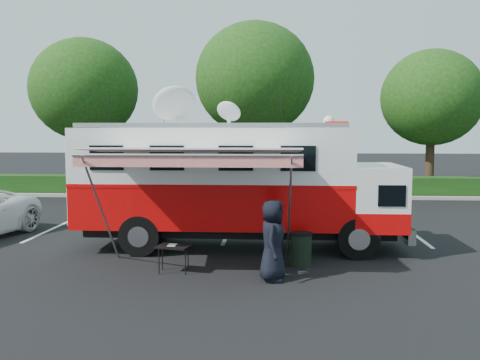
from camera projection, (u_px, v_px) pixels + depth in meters
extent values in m
plane|color=black|center=(239.00, 248.00, 15.19)|extent=(120.00, 120.00, 0.00)
cube|color=#9E998E|center=(335.00, 197.00, 25.87)|extent=(60.00, 0.35, 0.15)
cube|color=black|center=(334.00, 187.00, 26.72)|extent=(60.00, 1.20, 1.00)
cylinder|color=black|center=(86.00, 151.00, 28.44)|extent=(0.44, 0.44, 4.40)
ellipsoid|color=#14380F|center=(84.00, 89.00, 28.13)|extent=(5.63, 5.63, 5.35)
cylinder|color=black|center=(255.00, 148.00, 27.87)|extent=(0.44, 0.44, 4.80)
ellipsoid|color=#14380F|center=(255.00, 79.00, 27.53)|extent=(6.14, 6.14, 5.84)
cylinder|color=black|center=(430.00, 156.00, 27.37)|extent=(0.44, 0.44, 4.00)
ellipsoid|color=#14380F|center=(432.00, 98.00, 27.08)|extent=(5.12, 5.12, 4.86)
cube|color=silver|center=(58.00, 226.00, 18.56)|extent=(0.12, 5.50, 0.01)
cube|color=silver|center=(230.00, 228.00, 18.20)|extent=(0.12, 5.50, 0.01)
cube|color=silver|center=(409.00, 230.00, 17.83)|extent=(0.12, 5.50, 0.01)
cube|color=black|center=(239.00, 229.00, 15.13)|extent=(8.54, 1.39, 0.30)
cylinder|color=black|center=(358.00, 238.00, 13.86)|extent=(1.09, 0.32, 1.09)
cylinder|color=black|center=(347.00, 224.00, 16.03)|extent=(1.09, 0.32, 1.09)
cylinder|color=black|center=(140.00, 236.00, 14.21)|extent=(1.09, 0.32, 1.09)
cylinder|color=black|center=(157.00, 222.00, 16.38)|extent=(1.09, 0.32, 1.09)
cube|color=silver|center=(401.00, 229.00, 14.86)|extent=(0.20, 2.48, 0.40)
cube|color=silver|center=(375.00, 195.00, 14.81)|extent=(1.39, 2.48, 1.69)
cube|color=red|center=(374.00, 217.00, 14.87)|extent=(1.41, 2.50, 0.55)
cube|color=black|center=(398.00, 185.00, 14.74)|extent=(0.12, 2.18, 0.69)
cube|color=red|center=(214.00, 203.00, 15.11)|extent=(7.55, 2.48, 1.19)
cube|color=red|center=(214.00, 182.00, 15.05)|extent=(7.57, 2.50, 0.10)
cube|color=silver|center=(214.00, 156.00, 14.98)|extent=(7.55, 2.48, 1.39)
cube|color=silver|center=(214.00, 129.00, 14.91)|extent=(7.55, 2.48, 0.08)
cube|color=#CC0505|center=(336.00, 124.00, 14.69)|extent=(0.55, 0.94, 0.16)
sphere|color=silver|center=(329.00, 121.00, 15.67)|extent=(0.34, 0.34, 0.34)
ellipsoid|color=silver|center=(174.00, 104.00, 14.76)|extent=(1.19, 1.19, 0.36)
ellipsoid|color=silver|center=(229.00, 111.00, 15.03)|extent=(0.69, 0.69, 0.20)
cylinder|color=black|center=(110.00, 112.00, 15.44)|extent=(0.02, 0.02, 0.99)
cylinder|color=black|center=(164.00, 112.00, 15.34)|extent=(0.02, 0.02, 0.99)
cylinder|color=black|center=(282.00, 111.00, 15.14)|extent=(0.02, 0.02, 0.99)
cube|color=white|center=(195.00, 150.00, 12.55)|extent=(4.96, 2.38, 0.21)
cube|color=red|center=(187.00, 161.00, 11.40)|extent=(4.96, 0.04, 0.28)
cylinder|color=#B2B2B7|center=(186.00, 155.00, 11.37)|extent=(4.96, 0.07, 0.07)
cylinder|color=#B2B2B7|center=(102.00, 211.00, 12.75)|extent=(0.05, 2.57, 2.86)
cylinder|color=#B2B2B7|center=(289.00, 213.00, 12.48)|extent=(0.05, 2.57, 2.86)
imported|color=black|center=(272.00, 281.00, 11.94)|extent=(0.66, 0.94, 1.83)
cube|color=black|center=(174.00, 247.00, 12.57)|extent=(0.85, 0.69, 0.04)
cylinder|color=black|center=(159.00, 261.00, 12.42)|extent=(0.02, 0.02, 0.62)
cylinder|color=black|center=(162.00, 257.00, 12.81)|extent=(0.02, 0.02, 0.62)
cylinder|color=black|center=(185.00, 262.00, 12.38)|extent=(0.02, 0.02, 0.62)
cylinder|color=black|center=(188.00, 258.00, 12.77)|extent=(0.02, 0.02, 0.62)
cube|color=silver|center=(172.00, 245.00, 12.62)|extent=(0.19, 0.27, 0.01)
cube|color=black|center=(274.00, 257.00, 12.46)|extent=(0.42, 0.42, 0.04)
cube|color=black|center=(274.00, 246.00, 12.64)|extent=(0.40, 0.06, 0.44)
cylinder|color=black|center=(267.00, 267.00, 12.34)|extent=(0.02, 0.02, 0.39)
cylinder|color=black|center=(268.00, 264.00, 12.65)|extent=(0.02, 0.02, 0.39)
cylinder|color=black|center=(281.00, 267.00, 12.32)|extent=(0.02, 0.02, 0.39)
cylinder|color=black|center=(281.00, 264.00, 12.63)|extent=(0.02, 0.02, 0.39)
cylinder|color=black|center=(301.00, 250.00, 13.15)|extent=(0.52, 0.52, 0.80)
cylinder|color=black|center=(301.00, 233.00, 13.11)|extent=(0.56, 0.56, 0.04)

